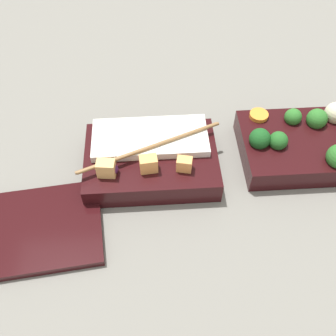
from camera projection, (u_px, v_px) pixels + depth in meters
ground_plane at (238, 165)px, 0.62m from camera, size 3.00×3.00×0.00m
bento_tray_vegetable at (309, 143)px, 0.61m from camera, size 0.20×0.14×0.07m
bento_tray_rice at (151, 159)px, 0.60m from camera, size 0.21×0.14×0.06m
bento_lid at (30, 230)px, 0.54m from camera, size 0.21×0.15×0.01m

